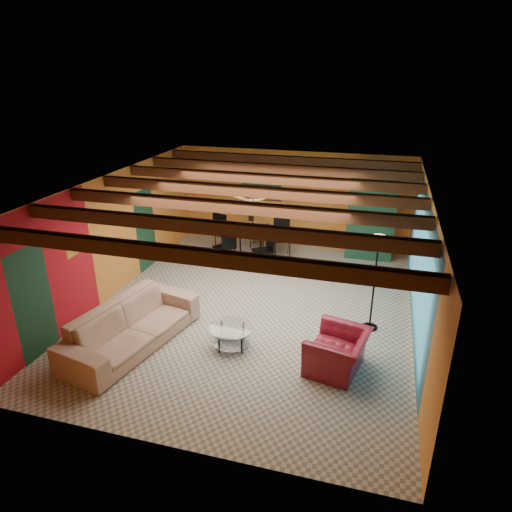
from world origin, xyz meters
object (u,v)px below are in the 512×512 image
(potted_plant, at_px, (376,172))
(coffee_table, at_px, (231,337))
(armchair, at_px, (338,352))
(floor_lamp, at_px, (374,284))
(armoire, at_px, (371,220))
(sofa, at_px, (132,326))
(vase, at_px, (250,213))
(dining_table, at_px, (250,237))

(potted_plant, bearing_deg, coffee_table, -113.00)
(potted_plant, bearing_deg, armchair, -92.66)
(coffee_table, height_order, floor_lamp, floor_lamp)
(coffee_table, bearing_deg, armoire, 67.00)
(sofa, distance_m, armoire, 6.91)
(armchair, relative_size, coffee_table, 1.31)
(sofa, xyz_separation_m, vase, (0.91, 4.65, 0.84))
(coffee_table, relative_size, armoire, 0.39)
(armoire, bearing_deg, sofa, -126.60)
(vase, bearing_deg, coffee_table, -78.31)
(dining_table, distance_m, vase, 0.67)
(dining_table, height_order, potted_plant, potted_plant)
(armchair, bearing_deg, armoire, -170.80)
(armchair, distance_m, vase, 5.27)
(armchair, distance_m, dining_table, 5.20)
(floor_lamp, distance_m, vase, 4.37)
(vase, bearing_deg, armoire, 17.39)
(armchair, height_order, vase, vase)
(floor_lamp, distance_m, potted_plant, 4.04)
(floor_lamp, height_order, vase, floor_lamp)
(floor_lamp, bearing_deg, vase, 139.28)
(floor_lamp, height_order, potted_plant, potted_plant)
(dining_table, height_order, floor_lamp, floor_lamp)
(coffee_table, height_order, vase, vase)
(coffee_table, bearing_deg, sofa, -166.16)
(coffee_table, bearing_deg, floor_lamp, 29.43)
(sofa, height_order, floor_lamp, floor_lamp)
(vase, bearing_deg, potted_plant, 17.39)
(vase, bearing_deg, floor_lamp, -40.72)
(coffee_table, distance_m, floor_lamp, 2.89)
(coffee_table, distance_m, vase, 4.43)
(floor_lamp, bearing_deg, coffee_table, -150.57)
(armoire, height_order, vase, armoire)
(coffee_table, bearing_deg, dining_table, 101.69)
(sofa, height_order, coffee_table, sofa)
(sofa, relative_size, floor_lamp, 1.45)
(armchair, bearing_deg, vase, -135.23)
(armchair, distance_m, armoire, 5.37)
(armchair, distance_m, potted_plant, 5.68)
(floor_lamp, bearing_deg, dining_table, 139.28)
(sofa, xyz_separation_m, coffee_table, (1.78, 0.44, -0.20))
(sofa, xyz_separation_m, potted_plant, (3.98, 5.62, 1.90))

